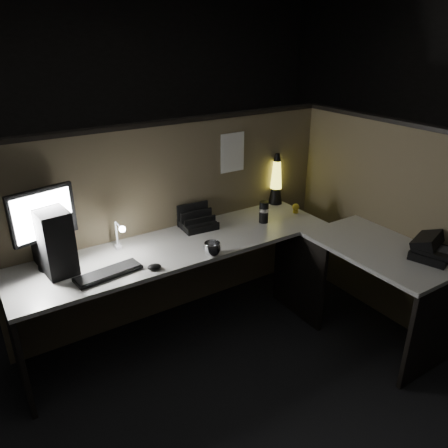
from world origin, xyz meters
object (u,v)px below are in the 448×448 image
keyboard (108,273)px  desk_phone (430,249)px  monitor (44,221)px  lava_lamp (276,183)px  pc_tower (51,237)px

keyboard → desk_phone: desk_phone is taller
monitor → lava_lamp: (1.89, 0.10, -0.13)m
pc_tower → desk_phone: bearing=-35.2°
monitor → lava_lamp: monitor is taller
monitor → lava_lamp: bearing=-10.0°
pc_tower → monitor: monitor is taller
desk_phone → monitor: bearing=132.4°
pc_tower → desk_phone: (2.11, -1.20, -0.14)m
monitor → desk_phone: bearing=-42.8°
pc_tower → lava_lamp: 1.88m
pc_tower → monitor: (-0.02, 0.02, 0.11)m
pc_tower → monitor: 0.11m
pc_tower → desk_phone: 2.43m
monitor → pc_tower: bearing=-63.4°
pc_tower → desk_phone: size_ratio=1.28×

